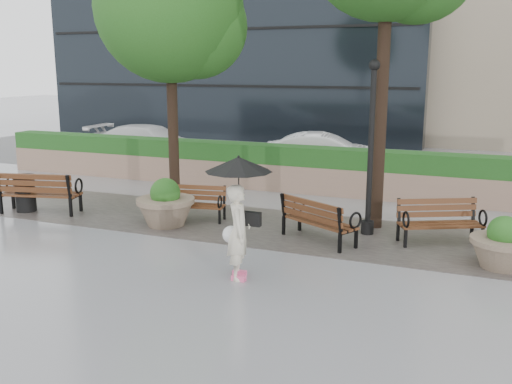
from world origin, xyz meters
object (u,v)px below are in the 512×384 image
at_px(bench_3, 440,231).
at_px(lamppost, 370,160).
at_px(bench_1, 193,210).
at_px(trash_bin, 25,194).
at_px(bench_2, 318,229).
at_px(car_left, 151,144).
at_px(pedestrian, 239,206).
at_px(bench_0, 41,201).
at_px(car_right, 324,154).
at_px(planter_left, 166,207).
at_px(planter_right, 503,248).

relative_size(bench_3, lamppost, 0.48).
relative_size(bench_1, trash_bin, 1.81).
bearing_deg(bench_2, bench_3, -132.54).
relative_size(car_left, pedestrian, 2.32).
height_order(bench_0, car_right, car_right).
distance_m(planter_left, pedestrian, 3.90).
bearing_deg(pedestrian, bench_1, 19.79).
xyz_separation_m(bench_3, car_right, (-4.35, 6.74, 0.43)).
height_order(bench_0, planter_right, bench_0).
bearing_deg(car_left, planter_right, -125.41).
bearing_deg(car_right, bench_0, 134.93).
relative_size(bench_0, trash_bin, 2.32).
relative_size(planter_left, trash_bin, 1.50).
relative_size(bench_3, car_left, 0.37).
distance_m(planter_left, car_right, 7.89).
xyz_separation_m(bench_0, pedestrian, (6.49, -2.26, 0.99)).
bearing_deg(lamppost, planter_right, -24.60).
distance_m(planter_left, lamppost, 4.79).
bearing_deg(bench_3, bench_1, 156.51).
relative_size(bench_0, car_right, 0.49).
xyz_separation_m(trash_bin, lamppost, (8.53, 1.26, 1.21)).
relative_size(trash_bin, car_right, 0.21).
height_order(planter_left, car_left, car_left).
bearing_deg(bench_0, trash_bin, -11.87).
relative_size(trash_bin, car_left, 0.18).
relative_size(bench_1, planter_left, 1.21).
bearing_deg(bench_1, planter_left, -128.78).
bearing_deg(trash_bin, bench_0, 1.55).
height_order(car_right, pedestrian, pedestrian).
distance_m(bench_2, car_left, 11.50).
xyz_separation_m(bench_1, lamppost, (4.15, 0.43, 1.42)).
bearing_deg(lamppost, car_left, 146.20).
bearing_deg(planter_left, car_right, 77.62).
distance_m(car_left, pedestrian, 12.84).
bearing_deg(planter_right, bench_3, 136.62).
xyz_separation_m(bench_1, planter_right, (6.89, -0.82, 0.14)).
height_order(bench_3, planter_left, planter_left).
bearing_deg(lamppost, bench_1, -174.06).
xyz_separation_m(bench_1, trash_bin, (-4.39, -0.83, 0.20)).
distance_m(bench_3, pedestrian, 4.72).
bearing_deg(bench_2, car_right, -47.21).
distance_m(lamppost, car_right, 7.26).
height_order(bench_2, car_left, car_left).
bearing_deg(planter_left, trash_bin, -177.38).
relative_size(bench_2, pedestrian, 0.86).
xyz_separation_m(bench_3, trash_bin, (-10.07, -1.14, 0.18)).
bearing_deg(car_left, bench_2, -133.65).
xyz_separation_m(planter_left, car_left, (-5.14, 7.54, 0.28)).
height_order(bench_0, car_left, car_left).
relative_size(planter_left, car_left, 0.27).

